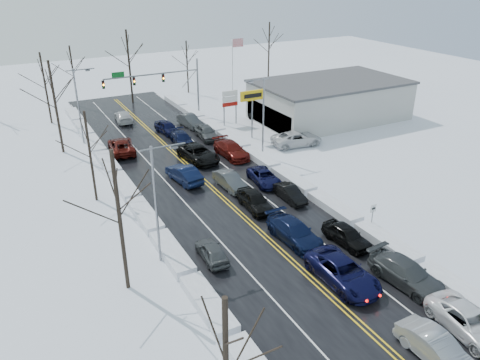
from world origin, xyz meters
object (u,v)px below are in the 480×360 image
traffic_signal_mast (163,81)px  tires_plus_sign (252,99)px  dealership_building (330,100)px  flagpole (233,67)px  oncoming_car_0 (184,181)px

traffic_signal_mast → tires_plus_sign: traffic_signal_mast is taller
tires_plus_sign → dealership_building: size_ratio=0.29×
flagpole → oncoming_car_0: (-16.99, -22.06, -5.93)m
oncoming_car_0 → flagpole: bearing=-134.8°
tires_plus_sign → dealership_building: tires_plus_sign is taller
traffic_signal_mast → flagpole: 11.90m
traffic_signal_mast → oncoming_car_0: (-5.27, -20.05, -5.48)m
traffic_signal_mast → oncoming_car_0: traffic_signal_mast is taller
oncoming_car_0 → traffic_signal_mast: bearing=-111.9°
dealership_building → oncoming_car_0: (-25.80, -10.06, -2.66)m
traffic_signal_mast → flagpole: size_ratio=1.33×
flagpole → dealership_building: 15.24m
traffic_signal_mast → dealership_building: 23.01m
dealership_building → oncoming_car_0: bearing=-158.7°
flagpole → traffic_signal_mast: bearing=-170.3°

